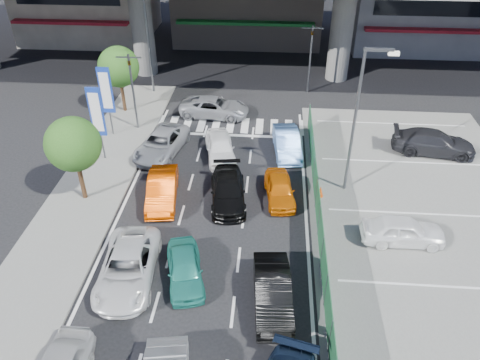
# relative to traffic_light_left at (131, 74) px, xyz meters

# --- Properties ---
(ground) EXTENTS (120.00, 120.00, 0.00)m
(ground) POSITION_rel_traffic_light_left_xyz_m (6.20, -12.00, -3.94)
(ground) COLOR black
(ground) RESTS_ON ground
(parking_lot) EXTENTS (12.00, 28.00, 0.06)m
(parking_lot) POSITION_rel_traffic_light_left_xyz_m (17.20, -10.00, -3.91)
(parking_lot) COLOR slate
(parking_lot) RESTS_ON ground
(sidewalk_left) EXTENTS (4.00, 30.00, 0.12)m
(sidewalk_left) POSITION_rel_traffic_light_left_xyz_m (-0.80, -8.00, -3.88)
(sidewalk_left) COLOR slate
(sidewalk_left) RESTS_ON ground
(fence_run) EXTENTS (0.16, 22.00, 1.80)m
(fence_run) POSITION_rel_traffic_light_left_xyz_m (11.50, -11.00, -3.04)
(fence_run) COLOR #1E5833
(fence_run) RESTS_ON ground
(traffic_light_left) EXTENTS (1.60, 1.24, 5.20)m
(traffic_light_left) POSITION_rel_traffic_light_left_xyz_m (0.00, 0.00, 0.00)
(traffic_light_left) COLOR #595B60
(traffic_light_left) RESTS_ON ground
(traffic_light_right) EXTENTS (1.60, 1.24, 5.20)m
(traffic_light_right) POSITION_rel_traffic_light_left_xyz_m (11.70, 7.00, 0.00)
(traffic_light_right) COLOR #595B60
(traffic_light_right) RESTS_ON ground
(street_lamp_right) EXTENTS (1.65, 0.22, 8.00)m
(street_lamp_right) POSITION_rel_traffic_light_left_xyz_m (13.37, -6.00, 0.83)
(street_lamp_right) COLOR #595B60
(street_lamp_right) RESTS_ON ground
(street_lamp_left) EXTENTS (1.65, 0.22, 8.00)m
(street_lamp_left) POSITION_rel_traffic_light_left_xyz_m (-0.13, 6.00, 0.83)
(street_lamp_left) COLOR #595B60
(street_lamp_left) RESTS_ON ground
(signboard_near) EXTENTS (0.80, 0.14, 4.70)m
(signboard_near) POSITION_rel_traffic_light_left_xyz_m (-1.00, -4.01, -0.87)
(signboard_near) COLOR #595B60
(signboard_near) RESTS_ON ground
(signboard_far) EXTENTS (0.80, 0.14, 4.70)m
(signboard_far) POSITION_rel_traffic_light_left_xyz_m (-1.40, -1.01, -0.87)
(signboard_far) COLOR #595B60
(signboard_far) RESTS_ON ground
(tree_near) EXTENTS (2.80, 2.80, 4.80)m
(tree_near) POSITION_rel_traffic_light_left_xyz_m (-0.80, -8.00, -0.55)
(tree_near) COLOR #382314
(tree_near) RESTS_ON ground
(tree_far) EXTENTS (2.80, 2.80, 4.80)m
(tree_far) POSITION_rel_traffic_light_left_xyz_m (-1.60, 2.50, -0.55)
(tree_far) COLOR #382314
(tree_far) RESTS_ON ground
(sedan_white_mid_left) EXTENTS (2.67, 5.13, 1.38)m
(sedan_white_mid_left) POSITION_rel_traffic_light_left_xyz_m (3.14, -13.53, -3.25)
(sedan_white_mid_left) COLOR silver
(sedan_white_mid_left) RESTS_ON ground
(taxi_teal_mid) EXTENTS (2.35, 3.91, 1.25)m
(taxi_teal_mid) POSITION_rel_traffic_light_left_xyz_m (5.59, -13.36, -3.31)
(taxi_teal_mid) COLOR teal
(taxi_teal_mid) RESTS_ON ground
(hatch_black_mid_right) EXTENTS (1.81, 4.30, 1.38)m
(hatch_black_mid_right) POSITION_rel_traffic_light_left_xyz_m (9.38, -14.46, -3.25)
(hatch_black_mid_right) COLOR black
(hatch_black_mid_right) RESTS_ON ground
(taxi_orange_left) EXTENTS (1.99, 4.34, 1.38)m
(taxi_orange_left) POSITION_rel_traffic_light_left_xyz_m (3.40, -7.79, -3.25)
(taxi_orange_left) COLOR #D44200
(taxi_orange_left) RESTS_ON ground
(sedan_black_mid) EXTENTS (2.34, 4.62, 1.29)m
(sedan_black_mid) POSITION_rel_traffic_light_left_xyz_m (6.88, -7.55, -3.29)
(sedan_black_mid) COLOR black
(sedan_black_mid) RESTS_ON ground
(taxi_orange_right) EXTENTS (1.90, 3.73, 1.22)m
(taxi_orange_right) POSITION_rel_traffic_light_left_xyz_m (9.61, -7.16, -3.33)
(taxi_orange_right) COLOR #C85D06
(taxi_orange_right) RESTS_ON ground
(wagon_silver_front_left) EXTENTS (3.13, 5.16, 1.34)m
(wagon_silver_front_left) POSITION_rel_traffic_light_left_xyz_m (2.31, -2.97, -3.27)
(wagon_silver_front_left) COLOR #A6A8AD
(wagon_silver_front_left) RESTS_ON ground
(sedan_white_front_mid) EXTENTS (2.47, 4.31, 1.38)m
(sedan_white_front_mid) POSITION_rel_traffic_light_left_xyz_m (5.97, -3.17, -3.25)
(sedan_white_front_mid) COLOR white
(sedan_white_front_mid) RESTS_ON ground
(kei_truck_front_right) EXTENTS (1.92, 4.32, 1.38)m
(kei_truck_front_right) POSITION_rel_traffic_light_left_xyz_m (10.01, -2.32, -3.25)
(kei_truck_front_right) COLOR #6AA0F2
(kei_truck_front_right) RESTS_ON ground
(crossing_wagon_silver) EXTENTS (5.04, 2.66, 1.35)m
(crossing_wagon_silver) POSITION_rel_traffic_light_left_xyz_m (4.94, 2.34, -3.26)
(crossing_wagon_silver) COLOR #919398
(crossing_wagon_silver) RESTS_ON ground
(parked_sedan_white) EXTENTS (3.90, 1.59, 1.32)m
(parked_sedan_white) POSITION_rel_traffic_light_left_xyz_m (15.43, -10.21, -3.21)
(parked_sedan_white) COLOR white
(parked_sedan_white) RESTS_ON parking_lot
(parked_sedan_dgrey) EXTENTS (5.17, 2.67, 1.43)m
(parked_sedan_dgrey) POSITION_rel_traffic_light_left_xyz_m (19.00, -1.72, -3.16)
(parked_sedan_dgrey) COLOR #27272B
(parked_sedan_dgrey) RESTS_ON parking_lot
(traffic_cone) EXTENTS (0.42, 0.42, 0.66)m
(traffic_cone) POSITION_rel_traffic_light_left_xyz_m (11.80, -6.88, -3.55)
(traffic_cone) COLOR #E34A0C
(traffic_cone) RESTS_ON parking_lot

